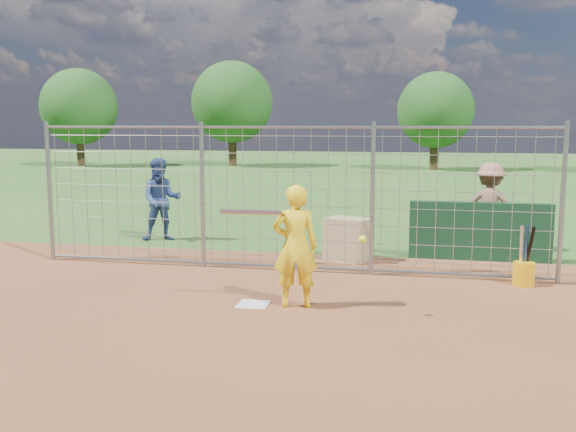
% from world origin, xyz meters
% --- Properties ---
extents(ground, '(100.00, 100.00, 0.00)m').
position_xyz_m(ground, '(0.00, 0.00, 0.00)').
color(ground, '#2D591E').
rests_on(ground, ground).
extents(infield_dirt, '(18.00, 18.00, 0.00)m').
position_xyz_m(infield_dirt, '(0.00, -3.00, 0.01)').
color(infield_dirt, brown).
rests_on(infield_dirt, ground).
extents(home_plate, '(0.43, 0.43, 0.02)m').
position_xyz_m(home_plate, '(0.00, -0.20, 0.01)').
color(home_plate, silver).
rests_on(home_plate, ground).
extents(dugout_wall, '(2.60, 0.20, 1.10)m').
position_xyz_m(dugout_wall, '(3.40, 3.60, 0.55)').
color(dugout_wall, '#11381E').
rests_on(dugout_wall, ground).
extents(batter, '(0.70, 0.53, 1.73)m').
position_xyz_m(batter, '(0.60, -0.15, 0.87)').
color(batter, yellow).
rests_on(batter, ground).
extents(bystander_a, '(1.07, 0.96, 1.82)m').
position_xyz_m(bystander_a, '(-3.27, 4.34, 0.91)').
color(bystander_a, navy).
rests_on(bystander_a, ground).
extents(bystander_c, '(1.26, 0.87, 1.79)m').
position_xyz_m(bystander_c, '(3.66, 4.57, 0.90)').
color(bystander_c, '#966851').
rests_on(bystander_c, ground).
extents(equipment_bin, '(0.95, 0.83, 0.80)m').
position_xyz_m(equipment_bin, '(0.97, 3.12, 0.40)').
color(equipment_bin, tan).
rests_on(equipment_bin, ground).
extents(equipment_in_play, '(2.04, 0.31, 0.37)m').
position_xyz_m(equipment_in_play, '(0.39, -0.35, 1.28)').
color(equipment_in_play, silver).
rests_on(equipment_in_play, ground).
extents(bucket_with_bats, '(0.34, 0.37, 0.98)m').
position_xyz_m(bucket_with_bats, '(3.94, 1.76, 0.25)').
color(bucket_with_bats, '#E3A20B').
rests_on(bucket_with_bats, ground).
extents(backstop_fence, '(9.08, 0.08, 2.60)m').
position_xyz_m(backstop_fence, '(0.00, 2.00, 1.26)').
color(backstop_fence, gray).
rests_on(backstop_fence, ground).
extents(tree_line, '(44.66, 6.72, 6.48)m').
position_xyz_m(tree_line, '(3.13, 28.13, 3.71)').
color(tree_line, '#3F2B19').
rests_on(tree_line, ground).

